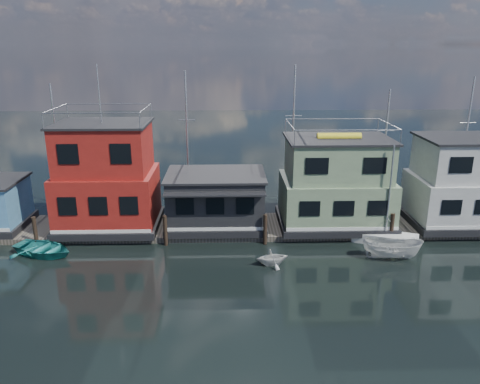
{
  "coord_description": "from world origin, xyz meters",
  "views": [
    {
      "loc": [
        0.36,
        -21.28,
        13.53
      ],
      "look_at": [
        1.31,
        12.0,
        3.0
      ],
      "focal_mm": 35.0,
      "sensor_mm": 36.0,
      "label": 1
    }
  ],
  "objects_px": {
    "houseboat_red": "(107,179)",
    "dinghy_teal": "(43,249)",
    "houseboat_dark": "(216,200)",
    "houseboat_white": "(468,183)",
    "day_sailer": "(385,237)",
    "dinghy_white": "(272,257)",
    "motorboat": "(392,249)",
    "houseboat_green": "(336,184)"
  },
  "relations": [
    {
      "from": "houseboat_red",
      "to": "dinghy_teal",
      "type": "height_order",
      "value": "houseboat_red"
    },
    {
      "from": "houseboat_dark",
      "to": "houseboat_red",
      "type": "bearing_deg",
      "value": 179.86
    },
    {
      "from": "houseboat_white",
      "to": "day_sailer",
      "type": "height_order",
      "value": "day_sailer"
    },
    {
      "from": "dinghy_white",
      "to": "motorboat",
      "type": "relative_size",
      "value": 0.55
    },
    {
      "from": "dinghy_teal",
      "to": "day_sailer",
      "type": "relative_size",
      "value": 0.61
    },
    {
      "from": "houseboat_red",
      "to": "motorboat",
      "type": "height_order",
      "value": "houseboat_red"
    },
    {
      "from": "houseboat_white",
      "to": "dinghy_teal",
      "type": "distance_m",
      "value": 30.97
    },
    {
      "from": "houseboat_green",
      "to": "dinghy_white",
      "type": "distance_m",
      "value": 8.66
    },
    {
      "from": "houseboat_red",
      "to": "houseboat_white",
      "type": "height_order",
      "value": "houseboat_red"
    },
    {
      "from": "houseboat_green",
      "to": "dinghy_teal",
      "type": "height_order",
      "value": "houseboat_green"
    },
    {
      "from": "houseboat_green",
      "to": "houseboat_white",
      "type": "xyz_separation_m",
      "value": [
        10.0,
        -0.0,
        -0.01
      ]
    },
    {
      "from": "houseboat_red",
      "to": "houseboat_dark",
      "type": "height_order",
      "value": "houseboat_red"
    },
    {
      "from": "day_sailer",
      "to": "houseboat_dark",
      "type": "bearing_deg",
      "value": -170.83
    },
    {
      "from": "dinghy_teal",
      "to": "motorboat",
      "type": "distance_m",
      "value": 23.22
    },
    {
      "from": "houseboat_green",
      "to": "dinghy_teal",
      "type": "distance_m",
      "value": 21.18
    },
    {
      "from": "houseboat_dark",
      "to": "motorboat",
      "type": "xyz_separation_m",
      "value": [
        11.65,
        -5.47,
        -1.68
      ]
    },
    {
      "from": "houseboat_white",
      "to": "dinghy_white",
      "type": "relative_size",
      "value": 4.03
    },
    {
      "from": "dinghy_teal",
      "to": "motorboat",
      "type": "xyz_separation_m",
      "value": [
        23.18,
        -1.32,
        0.29
      ]
    },
    {
      "from": "houseboat_green",
      "to": "motorboat",
      "type": "xyz_separation_m",
      "value": [
        2.65,
        -5.49,
        -2.81
      ]
    },
    {
      "from": "houseboat_green",
      "to": "motorboat",
      "type": "relative_size",
      "value": 2.2
    },
    {
      "from": "dinghy_white",
      "to": "dinghy_teal",
      "type": "relative_size",
      "value": 0.48
    },
    {
      "from": "houseboat_red",
      "to": "houseboat_white",
      "type": "xyz_separation_m",
      "value": [
        27.0,
        0.0,
        -0.57
      ]
    },
    {
      "from": "houseboat_white",
      "to": "motorboat",
      "type": "height_order",
      "value": "houseboat_white"
    },
    {
      "from": "houseboat_green",
      "to": "day_sailer",
      "type": "xyz_separation_m",
      "value": [
        3.08,
        -2.83,
        -3.13
      ]
    },
    {
      "from": "dinghy_white",
      "to": "motorboat",
      "type": "bearing_deg",
      "value": -97.1
    },
    {
      "from": "houseboat_green",
      "to": "motorboat",
      "type": "distance_m",
      "value": 6.72
    },
    {
      "from": "houseboat_red",
      "to": "day_sailer",
      "type": "distance_m",
      "value": 20.61
    },
    {
      "from": "houseboat_dark",
      "to": "day_sailer",
      "type": "bearing_deg",
      "value": -13.09
    },
    {
      "from": "houseboat_green",
      "to": "houseboat_red",
      "type": "bearing_deg",
      "value": -180.0
    },
    {
      "from": "motorboat",
      "to": "day_sailer",
      "type": "xyz_separation_m",
      "value": [
        0.43,
        2.67,
        -0.32
      ]
    },
    {
      "from": "motorboat",
      "to": "day_sailer",
      "type": "distance_m",
      "value": 2.72
    },
    {
      "from": "houseboat_white",
      "to": "houseboat_red",
      "type": "bearing_deg",
      "value": -180.0
    },
    {
      "from": "houseboat_red",
      "to": "houseboat_white",
      "type": "relative_size",
      "value": 1.41
    },
    {
      "from": "dinghy_white",
      "to": "dinghy_teal",
      "type": "distance_m",
      "value": 15.34
    },
    {
      "from": "houseboat_red",
      "to": "day_sailer",
      "type": "xyz_separation_m",
      "value": [
        20.08,
        -2.83,
        -3.68
      ]
    },
    {
      "from": "houseboat_white",
      "to": "day_sailer",
      "type": "relative_size",
      "value": 1.18
    },
    {
      "from": "dinghy_white",
      "to": "day_sailer",
      "type": "bearing_deg",
      "value": -80.2
    },
    {
      "from": "houseboat_red",
      "to": "houseboat_dark",
      "type": "bearing_deg",
      "value": -0.14
    },
    {
      "from": "houseboat_green",
      "to": "dinghy_teal",
      "type": "relative_size",
      "value": 1.94
    },
    {
      "from": "motorboat",
      "to": "houseboat_red",
      "type": "bearing_deg",
      "value": 85.09
    },
    {
      "from": "houseboat_red",
      "to": "houseboat_white",
      "type": "distance_m",
      "value": 27.01
    },
    {
      "from": "houseboat_white",
      "to": "day_sailer",
      "type": "xyz_separation_m",
      "value": [
        -6.92,
        -2.83,
        -3.12
      ]
    }
  ]
}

